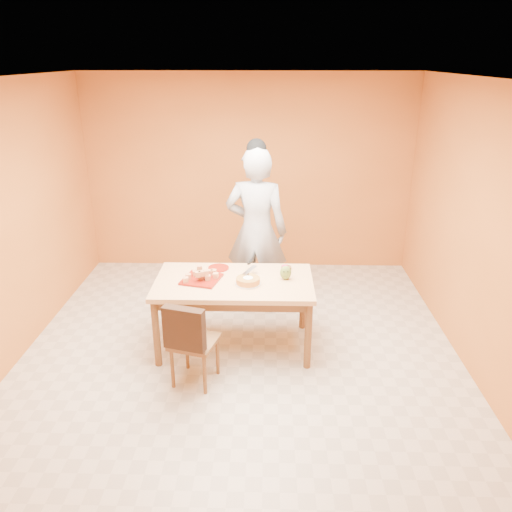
{
  "coord_description": "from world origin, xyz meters",
  "views": [
    {
      "loc": [
        0.27,
        -4.32,
        2.88
      ],
      "look_at": [
        0.16,
        0.3,
        1.02
      ],
      "focal_mm": 35.0,
      "sensor_mm": 36.0,
      "label": 1
    }
  ],
  "objects_px": {
    "person": "(256,232)",
    "pastry_platter": "(201,279)",
    "red_dinner_plate": "(219,268)",
    "checker_tin": "(286,268)",
    "dining_table": "(234,289)",
    "dining_chair": "(194,340)",
    "sponge_cake": "(248,281)",
    "egg_ornament": "(286,273)",
    "magenta_glass": "(285,270)"
  },
  "relations": [
    {
      "from": "egg_ornament",
      "to": "checker_tin",
      "type": "distance_m",
      "value": 0.26
    },
    {
      "from": "egg_ornament",
      "to": "checker_tin",
      "type": "xyz_separation_m",
      "value": [
        0.02,
        0.25,
        -0.06
      ]
    },
    {
      "from": "person",
      "to": "egg_ornament",
      "type": "relative_size",
      "value": 13.53
    },
    {
      "from": "egg_ornament",
      "to": "magenta_glass",
      "type": "xyz_separation_m",
      "value": [
        -0.0,
        0.14,
        -0.03
      ]
    },
    {
      "from": "dining_table",
      "to": "red_dinner_plate",
      "type": "xyz_separation_m",
      "value": [
        -0.18,
        0.3,
        0.1
      ]
    },
    {
      "from": "red_dinner_plate",
      "to": "dining_table",
      "type": "bearing_deg",
      "value": -58.03
    },
    {
      "from": "pastry_platter",
      "to": "magenta_glass",
      "type": "bearing_deg",
      "value": 12.16
    },
    {
      "from": "dining_table",
      "to": "magenta_glass",
      "type": "relative_size",
      "value": 17.88
    },
    {
      "from": "person",
      "to": "magenta_glass",
      "type": "distance_m",
      "value": 0.78
    },
    {
      "from": "red_dinner_plate",
      "to": "checker_tin",
      "type": "relative_size",
      "value": 2.05
    },
    {
      "from": "sponge_cake",
      "to": "checker_tin",
      "type": "bearing_deg",
      "value": 44.01
    },
    {
      "from": "sponge_cake",
      "to": "magenta_glass",
      "type": "bearing_deg",
      "value": 35.48
    },
    {
      "from": "pastry_platter",
      "to": "egg_ornament",
      "type": "bearing_deg",
      "value": 3.03
    },
    {
      "from": "dining_table",
      "to": "dining_chair",
      "type": "xyz_separation_m",
      "value": [
        -0.33,
        -0.65,
        -0.22
      ]
    },
    {
      "from": "dining_table",
      "to": "dining_chair",
      "type": "distance_m",
      "value": 0.76
    },
    {
      "from": "checker_tin",
      "to": "pastry_platter",
      "type": "bearing_deg",
      "value": -161.15
    },
    {
      "from": "dining_chair",
      "to": "pastry_platter",
      "type": "relative_size",
      "value": 2.43
    },
    {
      "from": "magenta_glass",
      "to": "checker_tin",
      "type": "xyz_separation_m",
      "value": [
        0.02,
        0.11,
        -0.03
      ]
    },
    {
      "from": "dining_chair",
      "to": "magenta_glass",
      "type": "relative_size",
      "value": 9.69
    },
    {
      "from": "pastry_platter",
      "to": "person",
      "type": "bearing_deg",
      "value": 58.39
    },
    {
      "from": "dining_table",
      "to": "sponge_cake",
      "type": "xyz_separation_m",
      "value": [
        0.15,
        -0.09,
        0.13
      ]
    },
    {
      "from": "sponge_cake",
      "to": "egg_ornament",
      "type": "height_order",
      "value": "egg_ornament"
    },
    {
      "from": "person",
      "to": "checker_tin",
      "type": "distance_m",
      "value": 0.7
    },
    {
      "from": "dining_table",
      "to": "checker_tin",
      "type": "relative_size",
      "value": 14.72
    },
    {
      "from": "dining_table",
      "to": "dining_chair",
      "type": "height_order",
      "value": "dining_chair"
    },
    {
      "from": "egg_ornament",
      "to": "checker_tin",
      "type": "relative_size",
      "value": 1.34
    },
    {
      "from": "person",
      "to": "pastry_platter",
      "type": "relative_size",
      "value": 5.51
    },
    {
      "from": "red_dinner_plate",
      "to": "magenta_glass",
      "type": "relative_size",
      "value": 2.5
    },
    {
      "from": "sponge_cake",
      "to": "dining_table",
      "type": "bearing_deg",
      "value": 149.15
    },
    {
      "from": "pastry_platter",
      "to": "checker_tin",
      "type": "distance_m",
      "value": 0.92
    },
    {
      "from": "person",
      "to": "egg_ornament",
      "type": "bearing_deg",
      "value": 119.18
    },
    {
      "from": "pastry_platter",
      "to": "red_dinner_plate",
      "type": "bearing_deg",
      "value": 64.27
    },
    {
      "from": "egg_ornament",
      "to": "dining_chair",
      "type": "bearing_deg",
      "value": -144.98
    },
    {
      "from": "checker_tin",
      "to": "dining_table",
      "type": "bearing_deg",
      "value": -151.65
    },
    {
      "from": "dining_chair",
      "to": "checker_tin",
      "type": "relative_size",
      "value": 7.98
    },
    {
      "from": "pastry_platter",
      "to": "red_dinner_plate",
      "type": "distance_m",
      "value": 0.33
    },
    {
      "from": "dining_table",
      "to": "checker_tin",
      "type": "distance_m",
      "value": 0.62
    },
    {
      "from": "pastry_platter",
      "to": "egg_ornament",
      "type": "xyz_separation_m",
      "value": [
        0.85,
        0.05,
        0.06
      ]
    },
    {
      "from": "dining_chair",
      "to": "person",
      "type": "bearing_deg",
      "value": 86.33
    },
    {
      "from": "dining_table",
      "to": "pastry_platter",
      "type": "xyz_separation_m",
      "value": [
        -0.33,
        -0.01,
        0.1
      ]
    },
    {
      "from": "dining_table",
      "to": "sponge_cake",
      "type": "relative_size",
      "value": 6.71
    },
    {
      "from": "egg_ornament",
      "to": "dining_table",
      "type": "bearing_deg",
      "value": -179.79
    },
    {
      "from": "person",
      "to": "sponge_cake",
      "type": "relative_size",
      "value": 8.25
    },
    {
      "from": "sponge_cake",
      "to": "egg_ornament",
      "type": "bearing_deg",
      "value": 18.73
    },
    {
      "from": "sponge_cake",
      "to": "magenta_glass",
      "type": "relative_size",
      "value": 2.67
    },
    {
      "from": "person",
      "to": "pastry_platter",
      "type": "xyz_separation_m",
      "value": [
        -0.54,
        -0.87,
        -0.21
      ]
    },
    {
      "from": "person",
      "to": "dining_chair",
      "type": "bearing_deg",
      "value": 78.83
    },
    {
      "from": "red_dinner_plate",
      "to": "checker_tin",
      "type": "xyz_separation_m",
      "value": [
        0.72,
        -0.0,
        0.01
      ]
    },
    {
      "from": "dining_chair",
      "to": "dining_table",
      "type": "bearing_deg",
      "value": 79.08
    },
    {
      "from": "person",
      "to": "checker_tin",
      "type": "relative_size",
      "value": 18.11
    }
  ]
}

